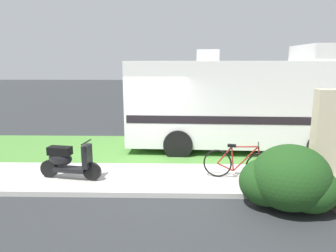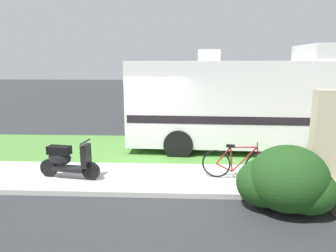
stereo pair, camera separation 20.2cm
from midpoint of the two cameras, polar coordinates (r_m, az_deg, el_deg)
The scene contains 8 objects.
ground_plane at distance 9.14m, azimuth -3.88°, elevation -7.11°, with size 80.00×80.00×0.00m, color #2D3033.
sidewalk at distance 8.00m, azimuth -4.86°, elevation -9.50°, with size 24.00×2.00×0.12m.
grass_strip at distance 10.55m, azimuth -2.97°, elevation -4.26°, with size 24.00×3.40×0.08m.
motorhome_rv at distance 10.68m, azimuth 14.32°, elevation 4.38°, with size 7.41×2.88×3.46m.
scooter at distance 8.06m, azimuth -17.30°, elevation -5.94°, with size 1.57×0.56×0.97m.
bicycle at distance 7.82m, azimuth 13.31°, elevation -6.79°, with size 1.70×0.59×0.91m.
pickup_truck_near at distance 15.20m, azimuth 11.64°, elevation 4.13°, with size 5.68×2.38×1.84m.
bush_by_porch at distance 6.71m, azimuth 21.58°, elevation -9.47°, with size 1.87×1.40×1.32m.
Camera 2 is at (1.11, -8.58, 2.98)m, focal length 33.37 mm.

